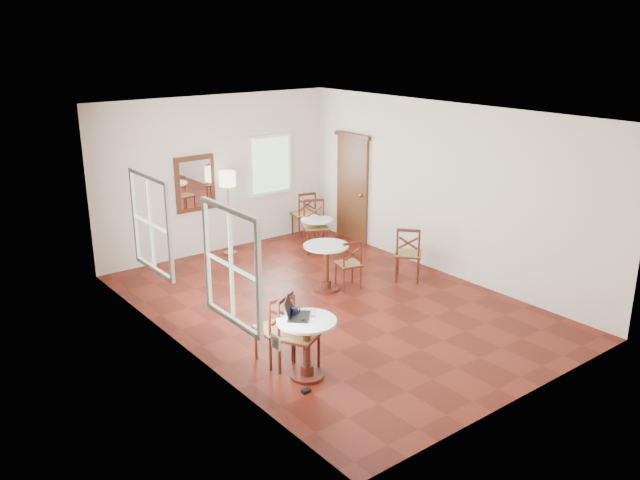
% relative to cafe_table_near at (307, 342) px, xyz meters
% --- Properties ---
extents(ground, '(7.00, 7.00, 0.00)m').
position_rel_cafe_table_near_xyz_m(ground, '(1.66, 1.57, -0.48)').
color(ground, '#58170F').
rests_on(ground, ground).
extents(room_shell, '(5.02, 7.02, 3.01)m').
position_rel_cafe_table_near_xyz_m(room_shell, '(1.60, 1.84, 1.41)').
color(room_shell, beige).
rests_on(room_shell, ground).
extents(cafe_table_near, '(0.74, 0.74, 0.78)m').
position_rel_cafe_table_near_xyz_m(cafe_table_near, '(0.00, 0.00, 0.00)').
color(cafe_table_near, '#4B1A12').
rests_on(cafe_table_near, ground).
extents(cafe_table_mid, '(0.75, 0.75, 0.79)m').
position_rel_cafe_table_near_xyz_m(cafe_table_mid, '(1.98, 2.11, 0.01)').
color(cafe_table_mid, '#4B1A12').
rests_on(cafe_table_mid, ground).
extents(cafe_table_back, '(0.63, 0.63, 0.67)m').
position_rel_cafe_table_near_xyz_m(cafe_table_back, '(3.05, 3.75, -0.07)').
color(cafe_table_back, '#4B1A12').
rests_on(cafe_table_back, ground).
extents(chair_near_a, '(0.46, 0.46, 0.96)m').
position_rel_cafe_table_near_xyz_m(chair_near_a, '(-0.07, 0.57, -0.01)').
color(chair_near_a, '#4B1A12').
rests_on(chair_near_a, ground).
extents(chair_near_b, '(0.62, 0.62, 0.99)m').
position_rel_cafe_table_near_xyz_m(chair_near_b, '(0.02, 0.23, 0.01)').
color(chair_near_b, '#4B1A12').
rests_on(chair_near_b, ground).
extents(chair_mid_a, '(0.47, 0.47, 0.84)m').
position_rel_cafe_table_near_xyz_m(chair_mid_a, '(2.36, 1.98, -0.07)').
color(chair_mid_a, '#4B1A12').
rests_on(chair_mid_a, ground).
extents(chair_mid_b, '(0.63, 0.63, 0.97)m').
position_rel_cafe_table_near_xyz_m(chair_mid_b, '(3.38, 1.61, -0.00)').
color(chair_mid_b, '#4B1A12').
rests_on(chair_mid_b, ground).
extents(chair_back_a, '(0.53, 0.53, 0.96)m').
position_rel_cafe_table_near_xyz_m(chair_back_a, '(3.47, 4.74, -0.00)').
color(chair_back_a, '#4B1A12').
rests_on(chair_back_a, ground).
extents(chair_back_b, '(0.62, 0.62, 1.01)m').
position_rel_cafe_table_near_xyz_m(chair_back_b, '(3.07, 3.82, 0.02)').
color(chair_back_b, '#4B1A12').
rests_on(chair_back_b, ground).
extents(floor_lamp, '(0.31, 0.31, 1.62)m').
position_rel_cafe_table_near_xyz_m(floor_lamp, '(1.67, 4.72, 0.88)').
color(floor_lamp, '#BF8C3F').
rests_on(floor_lamp, ground).
extents(laptop, '(0.44, 0.45, 0.25)m').
position_rel_cafe_table_near_xyz_m(laptop, '(-0.07, 0.16, 0.36)').
color(laptop, black).
rests_on(laptop, cafe_table_near).
extents(mouse, '(0.10, 0.06, 0.04)m').
position_rel_cafe_table_near_xyz_m(mouse, '(-0.07, 0.00, 0.32)').
color(mouse, black).
rests_on(mouse, cafe_table_near).
extents(navy_mug, '(0.13, 0.08, 0.10)m').
position_rel_cafe_table_near_xyz_m(navy_mug, '(-0.02, 0.21, 0.35)').
color(navy_mug, black).
rests_on(navy_mug, cafe_table_near).
extents(water_glass, '(0.06, 0.06, 0.10)m').
position_rel_cafe_table_near_xyz_m(water_glass, '(0.13, 0.04, 0.35)').
color(water_glass, white).
rests_on(water_glass, cafe_table_near).
extents(power_adapter, '(0.11, 0.06, 0.04)m').
position_rel_cafe_table_near_xyz_m(power_adapter, '(-0.23, -0.29, -0.46)').
color(power_adapter, black).
rests_on(power_adapter, ground).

